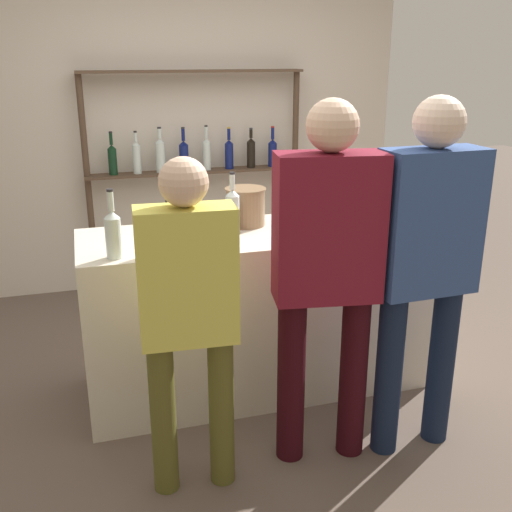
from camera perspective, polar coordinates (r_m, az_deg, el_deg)
The scene contains 16 objects.
ground_plane at distance 3.75m, azimuth 0.00°, elevation -11.95°, with size 16.00×16.00×0.00m, color brown.
bar_counter at distance 3.53m, azimuth 0.00°, elevation -5.20°, with size 1.96×0.68×0.96m, color beige.
back_wall at distance 5.14m, azimuth -6.29°, elevation 12.92°, with size 3.56×0.12×2.80m, color beige.
back_shelf at distance 4.99m, azimuth -5.82°, elevation 10.04°, with size 1.79×0.18×1.79m.
counter_bottle_0 at distance 2.97m, azimuth -13.45°, elevation 2.18°, with size 0.08×0.08×0.34m.
counter_bottle_1 at distance 3.49m, azimuth 14.97°, elevation 4.28°, with size 0.07×0.07×0.30m.
counter_bottle_2 at distance 3.45m, azimuth 12.64°, elevation 4.51°, with size 0.08×0.08×0.34m.
counter_bottle_3 at distance 3.02m, azimuth -8.25°, elevation 2.74°, with size 0.08×0.08×0.33m.
counter_bottle_4 at distance 3.45m, azimuth 9.90°, elevation 4.56°, with size 0.08×0.08×0.32m.
counter_bottle_5 at distance 3.29m, azimuth -2.23°, elevation 4.37°, with size 0.08×0.08×0.35m.
wine_glass at distance 3.34m, azimuth -5.37°, elevation 4.42°, with size 0.07×0.07×0.17m.
ice_bucket at distance 3.46m, azimuth -1.00°, elevation 4.72°, with size 0.24×0.24×0.22m.
cork_jar at distance 3.43m, azimuth 8.04°, elevation 3.87°, with size 0.12×0.12×0.16m.
customer_right at distance 2.89m, azimuth 15.91°, elevation 0.09°, with size 0.48×0.23×1.75m.
customer_center at distance 2.72m, azimuth 6.78°, elevation -0.61°, with size 0.51×0.28×1.74m.
customer_left at distance 2.55m, azimuth -6.46°, elevation -4.81°, with size 0.42×0.21×1.54m.
Camera 1 is at (-0.91, -3.09, 1.92)m, focal length 42.00 mm.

